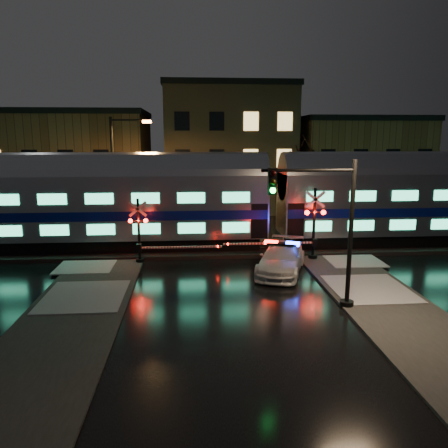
{
  "coord_description": "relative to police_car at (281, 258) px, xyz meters",
  "views": [
    {
      "loc": [
        -1.71,
        -21.73,
        7.05
      ],
      "look_at": [
        0.13,
        2.5,
        2.2
      ],
      "focal_mm": 35.0,
      "sensor_mm": 36.0,
      "label": 1
    }
  ],
  "objects": [
    {
      "name": "sidewalk_right",
      "position": [
        3.5,
        -6.19,
        -0.7
      ],
      "size": [
        4.0,
        20.0,
        0.12
      ],
      "primitive_type": "cube",
      "color": "#2D2D2D",
      "rests_on": "ground"
    },
    {
      "name": "crossing_signal_right",
      "position": [
        1.96,
        2.12,
        0.98
      ],
      "size": [
        5.95,
        0.66,
        4.21
      ],
      "color": "black",
      "rests_on": "ground"
    },
    {
      "name": "crossing_signal_left",
      "position": [
        -7.29,
        2.11,
        0.76
      ],
      "size": [
        5.25,
        0.63,
        3.72
      ],
      "color": "black",
      "rests_on": "ground"
    },
    {
      "name": "police_car",
      "position": [
        0.0,
        0.0,
        0.0
      ],
      "size": [
        3.77,
        5.63,
        1.68
      ],
      "rotation": [
        0.0,
        0.0,
        -0.35
      ],
      "color": "silver",
      "rests_on": "ground"
    },
    {
      "name": "ground",
      "position": [
        -3.0,
        -0.19,
        -0.76
      ],
      "size": [
        120.0,
        120.0,
        0.0
      ],
      "primitive_type": "plane",
      "color": "black",
      "rests_on": "ground"
    },
    {
      "name": "sidewalk_left",
      "position": [
        -9.5,
        -6.19,
        -0.7
      ],
      "size": [
        4.0,
        20.0,
        0.12
      ],
      "primitive_type": "cube",
      "color": "#2D2D2D",
      "rests_on": "ground"
    },
    {
      "name": "traffic_light",
      "position": [
        0.77,
        -5.11,
        2.53
      ],
      "size": [
        4.0,
        0.71,
        6.19
      ],
      "rotation": [
        0.0,
        0.0,
        -0.13
      ],
      "color": "black",
      "rests_on": "ground"
    },
    {
      "name": "train",
      "position": [
        0.42,
        4.81,
        2.62
      ],
      "size": [
        51.0,
        3.12,
        5.92
      ],
      "color": "black",
      "rests_on": "ballast"
    },
    {
      "name": "ballast",
      "position": [
        -3.0,
        4.81,
        -0.64
      ],
      "size": [
        90.0,
        4.2,
        0.24
      ],
      "primitive_type": "cube",
      "color": "black",
      "rests_on": "ground"
    },
    {
      "name": "building_right",
      "position": [
        12.0,
        21.81,
        3.49
      ],
      "size": [
        12.0,
        10.0,
        8.5
      ],
      "primitive_type": "cube",
      "color": "brown",
      "rests_on": "ground"
    },
    {
      "name": "streetlight",
      "position": [
        -9.77,
        8.81,
        4.08
      ],
      "size": [
        2.81,
        0.29,
        8.4
      ],
      "color": "black",
      "rests_on": "ground"
    },
    {
      "name": "building_mid",
      "position": [
        -1.0,
        22.31,
        4.99
      ],
      "size": [
        12.0,
        11.0,
        11.5
      ],
      "primitive_type": "cube",
      "color": "brown",
      "rests_on": "ground"
    },
    {
      "name": "building_left",
      "position": [
        -16.0,
        21.81,
        3.74
      ],
      "size": [
        14.0,
        10.0,
        9.0
      ],
      "primitive_type": "cube",
      "color": "brown",
      "rests_on": "ground"
    }
  ]
}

